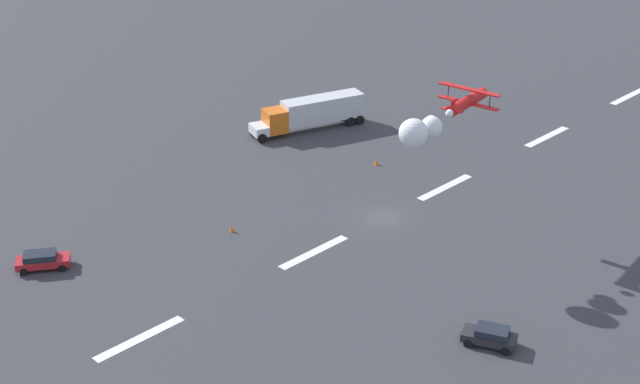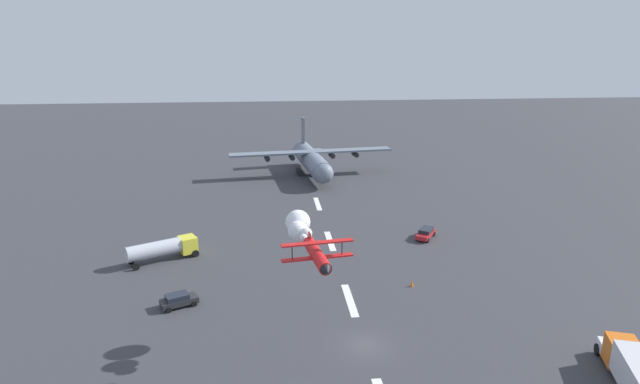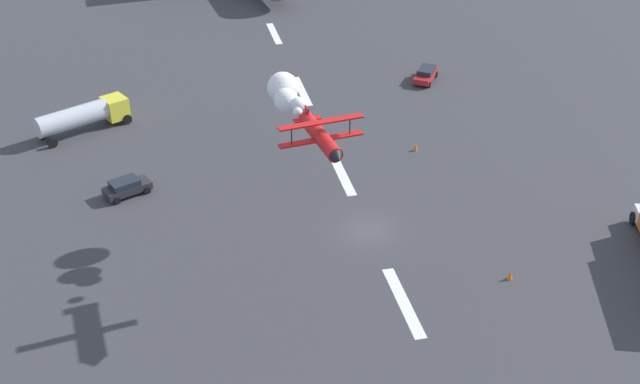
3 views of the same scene
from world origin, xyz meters
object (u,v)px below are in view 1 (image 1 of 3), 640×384
semi_truck_orange (312,112)px  traffic_cone_near (377,162)px  traffic_cone_far (232,228)px  followme_car_yellow (42,260)px  airport_staff_sedan (490,336)px  stunt_biplane_red (433,122)px

semi_truck_orange → traffic_cone_near: semi_truck_orange is taller
traffic_cone_far → traffic_cone_near: bearing=-178.5°
followme_car_yellow → traffic_cone_near: 37.10m
semi_truck_orange → airport_staff_sedan: 45.37m
followme_car_yellow → traffic_cone_far: (-15.86, 6.53, -0.44)m
semi_truck_orange → stunt_biplane_red: bearing=66.4°
semi_truck_orange → followme_car_yellow: (38.83, 6.19, -1.30)m
semi_truck_orange → followme_car_yellow: semi_truck_orange is taller
semi_truck_orange → traffic_cone_near: (2.21, 12.19, -1.74)m
traffic_cone_near → airport_staff_sedan: bearing=56.6°
traffic_cone_near → stunt_biplane_red: bearing=57.0°
followme_car_yellow → stunt_biplane_red: bearing=142.7°
followme_car_yellow → airport_staff_sedan: same height
semi_truck_orange → followme_car_yellow: size_ratio=2.91×
stunt_biplane_red → followme_car_yellow: bearing=-37.3°
stunt_biplane_red → airport_staff_sedan: 19.61m
airport_staff_sedan → traffic_cone_near: size_ratio=5.95×
semi_truck_orange → traffic_cone_near: size_ratio=18.53×
airport_staff_sedan → traffic_cone_far: airport_staff_sedan is taller
stunt_biplane_red → traffic_cone_near: (-9.49, -14.63, -11.40)m
airport_staff_sedan → traffic_cone_far: (2.22, -27.60, -0.44)m
stunt_biplane_red → traffic_cone_far: stunt_biplane_red is taller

